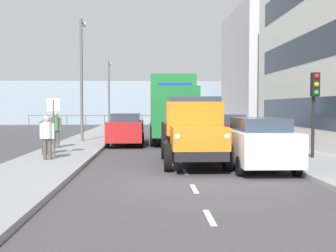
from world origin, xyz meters
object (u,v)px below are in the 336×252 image
truck_vintage_orange (194,132)px  car_maroon_kerbside_1 (225,132)px  pedestrian_couple_a (56,127)px  lamp_post_promenade (82,69)px  car_red_oppositeside_0 (126,129)px  pedestrian_couple_b (46,132)px  lorry_cargo_green (172,107)px  car_silver_kerbside_2 (209,126)px  lamp_post_far (109,88)px  traffic_light_near (315,96)px  car_white_kerbside_near (258,143)px  street_sign (54,117)px  pedestrian_in_dark_coat (47,134)px

truck_vintage_orange → car_maroon_kerbside_1: (-2.01, -4.80, -0.28)m
pedestrian_couple_a → lamp_post_promenade: bearing=-98.2°
car_maroon_kerbside_1 → car_red_oppositeside_0: size_ratio=0.87×
pedestrian_couple_b → lamp_post_promenade: lamp_post_promenade is taller
lorry_cargo_green → car_silver_kerbside_2: size_ratio=2.07×
truck_vintage_orange → pedestrian_couple_b: size_ratio=3.56×
car_maroon_kerbside_1 → lamp_post_far: size_ratio=0.66×
car_red_oppositeside_0 → lamp_post_promenade: lamp_post_promenade is taller
lorry_cargo_green → traffic_light_near: bearing=118.7°
pedestrian_couple_a → truck_vintage_orange: bearing=140.8°
pedestrian_couple_a → car_white_kerbside_near: bearing=143.3°
street_sign → pedestrian_couple_a: bearing=-78.4°
lorry_cargo_green → car_maroon_kerbside_1: (-2.26, 4.84, -1.18)m
car_maroon_kerbside_1 → pedestrian_in_dark_coat: bearing=29.9°
traffic_light_near → lamp_post_promenade: 12.96m
car_maroon_kerbside_1 → pedestrian_in_dark_coat: pedestrian_in_dark_coat is taller
car_red_oppositeside_0 → traffic_light_near: size_ratio=1.37×
pedestrian_couple_a → car_silver_kerbside_2: bearing=-146.1°
pedestrian_in_dark_coat → street_sign: bearing=-88.4°
car_red_oppositeside_0 → pedestrian_couple_a: pedestrian_couple_a is taller
car_white_kerbside_near → traffic_light_near: traffic_light_near is taller
car_silver_kerbside_2 → pedestrian_couple_a: (7.94, 5.34, 0.25)m
car_maroon_kerbside_1 → street_sign: (7.30, 3.03, 0.79)m
car_silver_kerbside_2 → car_red_oppositeside_0: bearing=27.9°
car_red_oppositeside_0 → pedestrian_couple_a: (3.09, 2.77, 0.25)m
truck_vintage_orange → street_sign: bearing=-18.4°
street_sign → lorry_cargo_green: bearing=-122.6°
car_maroon_kerbside_1 → lamp_post_promenade: bearing=-28.6°
truck_vintage_orange → lorry_cargo_green: bearing=-88.5°
traffic_light_near → lamp_post_far: (9.62, -19.44, 1.16)m
pedestrian_in_dark_coat → lamp_post_promenade: (0.09, -8.19, 3.10)m
car_silver_kerbside_2 → street_sign: size_ratio=1.76×
car_red_oppositeside_0 → truck_vintage_orange: bearing=110.5°
traffic_light_near → car_maroon_kerbside_1: bearing=-57.3°
truck_vintage_orange → car_maroon_kerbside_1: bearing=-112.7°
street_sign → car_white_kerbside_near: bearing=158.7°
pedestrian_couple_a → street_sign: size_ratio=0.75×
car_silver_kerbside_2 → pedestrian_couple_a: pedestrian_couple_a is taller
pedestrian_couple_b → lamp_post_promenade: size_ratio=0.23×
car_white_kerbside_near → lamp_post_promenade: bearing=-53.3°
car_silver_kerbside_2 → lamp_post_promenade: size_ratio=0.58×
traffic_light_near → lamp_post_promenade: bearing=-39.0°
pedestrian_couple_b → car_red_oppositeside_0: bearing=-117.9°
car_red_oppositeside_0 → car_white_kerbside_near: bearing=119.1°
pedestrian_in_dark_coat → car_white_kerbside_near: bearing=166.8°
car_silver_kerbside_2 → pedestrian_couple_a: size_ratio=2.35×
car_red_oppositeside_0 → pedestrian_couple_a: 4.16m
pedestrian_in_dark_coat → street_sign: size_ratio=0.71×
car_red_oppositeside_0 → pedestrian_in_dark_coat: (2.43, 6.98, 0.18)m
pedestrian_couple_a → street_sign: bearing=101.6°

